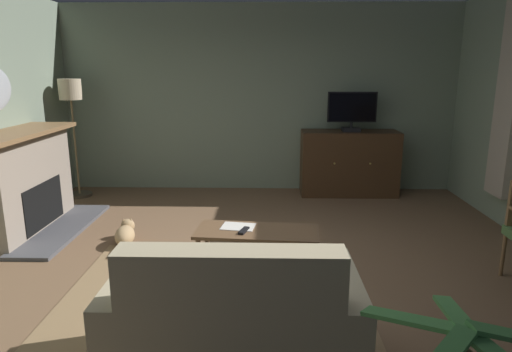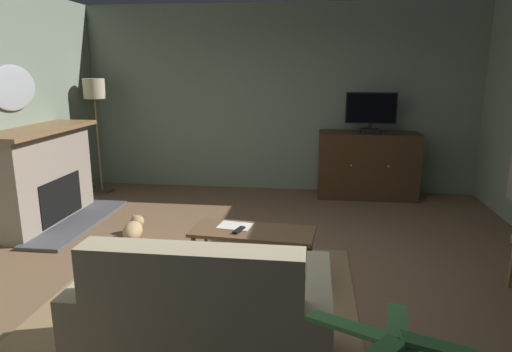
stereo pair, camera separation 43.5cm
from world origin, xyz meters
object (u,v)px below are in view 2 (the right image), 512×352
Objects in this scene: television at (371,111)px; fireplace at (43,178)px; tv_cabinet at (367,167)px; cat at (133,229)px; wall_mirror_oval at (13,88)px; sofa_floral at (205,327)px; floor_lamp at (95,106)px; coffee_table at (253,236)px; tv_remote at (239,230)px; folded_newspaper at (235,226)px.

fireplace is at bearing -157.99° from television.
tv_cabinet is 2.02× the size of cat.
wall_mirror_oval is 0.61× the size of tv_cabinet.
sofa_floral is 0.87× the size of floor_lamp.
fireplace is at bearing 156.95° from coffee_table.
floor_lamp is at bearing -118.38° from tv_remote.
folded_newspaper is at bearing -118.30° from tv_cabinet.
tv_cabinet is 3.26m from tv_remote.
floor_lamp is (-1.28, 1.88, 1.22)m from cat.
coffee_table is at bearing -28.11° from cat.
cat is (1.29, -0.39, -0.46)m from fireplace.
television is at bearing 20.87° from wall_mirror_oval.
tv_cabinet is 0.95× the size of sofa_floral.
tv_cabinet reaches higher than sofa_floral.
television is at bearing 22.01° from fireplace.
television is (-0.00, -0.05, 0.82)m from tv_cabinet.
cat is (-1.36, 2.18, -0.22)m from sofa_floral.
tv_remote is at bearing -158.49° from coffee_table.
fireplace is 2.51× the size of cat.
floor_lamp is (-4.08, -0.22, 0.87)m from tv_cabinet.
folded_newspaper is (2.83, -1.09, -1.20)m from wall_mirror_oval.
fireplace is 1.11m from wall_mirror_oval.
tv_cabinet is 3.51m from cat.
cat is 0.41× the size of floor_lamp.
sofa_floral is (2.90, -2.57, -1.33)m from wall_mirror_oval.
fireplace is 4.46m from television.
wall_mirror_oval reaches higher than floor_lamp.
sofa_floral is (2.65, -2.57, -0.24)m from fireplace.
fireplace is at bearing 0.00° from wall_mirror_oval.
sofa_floral is at bearing -56.92° from floor_lamp.
sofa_floral is (0.01, -1.35, -0.14)m from tv_remote.
television is 3.24m from coffee_table.
tv_remote is (2.64, -1.22, -0.10)m from fireplace.
floor_lamp is at bearing 135.92° from coffee_table.
wall_mirror_oval reaches higher than cat.
tv_remote is 3.87m from floor_lamp.
tv_cabinet is at bearing 3.06° from floor_lamp.
coffee_table is (-1.33, -2.88, -0.06)m from tv_cabinet.
wall_mirror_oval is at bearing -158.53° from tv_cabinet.
fireplace reaches higher than folded_newspaper.
sofa_floral reaches higher than cat.
television is 1.00× the size of cat.
coffee_table is at bearing -21.34° from wall_mirror_oval.
television is at bearing 36.12° from cat.
television is at bearing 2.31° from floor_lamp.
floor_lamp reaches higher than television.
fireplace is 2.51× the size of television.
tv_cabinet is at bearing 36.82° from cat.
wall_mirror_oval is 4.65m from television.
wall_mirror_oval is (-0.25, 0.00, 1.09)m from fireplace.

